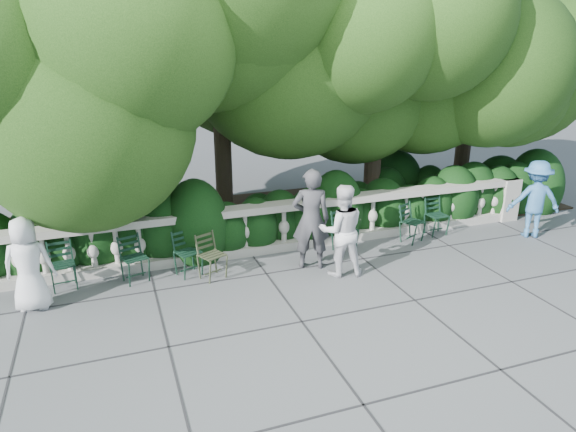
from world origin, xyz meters
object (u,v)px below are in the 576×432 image
object	(u,v)px
chair_b	(67,292)
chair_e	(439,237)
person_woman_grey	(311,219)
chair_a	(194,277)
person_older_blue	(535,199)
chair_d	(349,252)
person_businessman	(28,264)
chair_f	(417,243)
chair_weathered	(218,281)
person_casual_man	(342,230)
chair_c	(140,284)

from	to	relation	value
chair_b	chair_e	size ratio (longest dim) A/B	1.00
person_woman_grey	chair_b	bearing A→B (deg)	11.78
chair_a	person_older_blue	size ratio (longest dim) A/B	0.50
chair_d	person_businessman	bearing A→B (deg)	165.55
chair_d	chair_f	distance (m)	1.56
chair_weathered	person_older_blue	size ratio (longest dim) A/B	0.50
chair_weathered	person_woman_grey	distance (m)	2.01
person_businessman	person_casual_man	world-z (taller)	person_casual_man
chair_d	chair_e	bearing A→B (deg)	-14.76
chair_e	chair_a	bearing A→B (deg)	-179.35
chair_c	chair_f	xyz separation A→B (m)	(5.66, -0.03, 0.00)
chair_f	person_woman_grey	size ratio (longest dim) A/B	0.44
chair_c	chair_e	xyz separation A→B (m)	(6.34, 0.15, 0.00)
chair_a	person_woman_grey	bearing A→B (deg)	-28.42
chair_c	person_casual_man	size ratio (longest dim) A/B	0.50
chair_a	person_woman_grey	distance (m)	2.38
chair_c	person_older_blue	distance (m)	8.27
person_casual_man	chair_c	bearing A→B (deg)	-1.14
chair_d	chair_f	bearing A→B (deg)	-19.76
chair_weathered	chair_e	bearing A→B (deg)	-18.77
chair_c	chair_e	size ratio (longest dim) A/B	1.00
person_older_blue	chair_b	bearing A→B (deg)	20.12
person_woman_grey	person_casual_man	world-z (taller)	person_woman_grey
chair_a	chair_e	distance (m)	5.41
chair_a	person_older_blue	bearing A→B (deg)	-24.01
person_woman_grey	person_older_blue	distance (m)	5.12
person_older_blue	chair_f	bearing A→B (deg)	13.68
chair_c	person_older_blue	bearing A→B (deg)	-21.63
person_casual_man	person_businessman	bearing A→B (deg)	6.48
chair_a	chair_b	distance (m)	2.14
chair_weathered	person_woman_grey	size ratio (longest dim) A/B	0.44
chair_b	chair_weathered	bearing A→B (deg)	-17.63
chair_e	person_businessman	distance (m)	8.02
chair_b	chair_c	size ratio (longest dim) A/B	1.00
person_woman_grey	chair_a	bearing A→B (deg)	10.27
chair_f	person_older_blue	size ratio (longest dim) A/B	0.50
chair_weathered	person_casual_man	bearing A→B (deg)	-36.65
chair_f	chair_c	bearing A→B (deg)	154.46
person_casual_man	chair_f	bearing A→B (deg)	-148.03
chair_d	person_woman_grey	bearing A→B (deg)	-177.31
chair_c	person_casual_man	bearing A→B (deg)	-31.40
person_businessman	chair_f	bearing A→B (deg)	-168.82
chair_weathered	chair_c	bearing A→B (deg)	141.41
person_older_blue	person_woman_grey	bearing A→B (deg)	22.31
chair_a	chair_f	distance (m)	4.72
chair_b	chair_weathered	xyz separation A→B (m)	(2.53, -0.45, 0.00)
person_woman_grey	person_casual_man	xyz separation A→B (m)	(0.40, -0.46, -0.11)
chair_d	chair_weathered	world-z (taller)	same
person_businessman	chair_c	bearing A→B (deg)	-160.05
chair_b	chair_d	bearing A→B (deg)	-8.48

